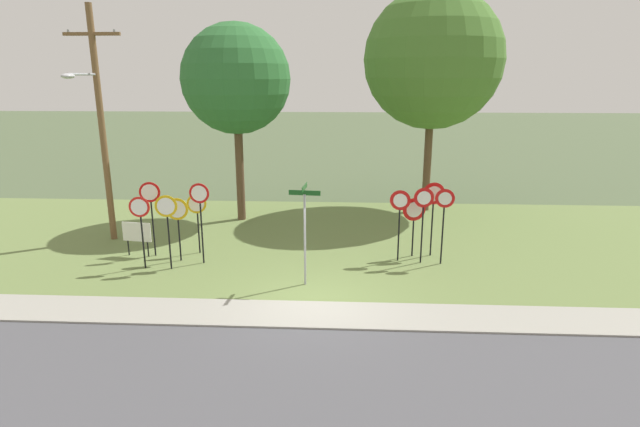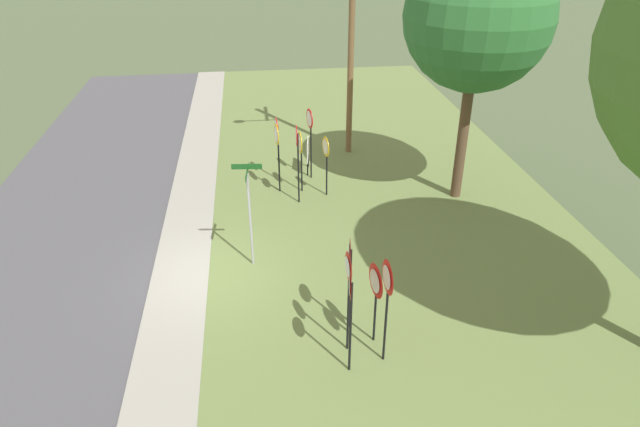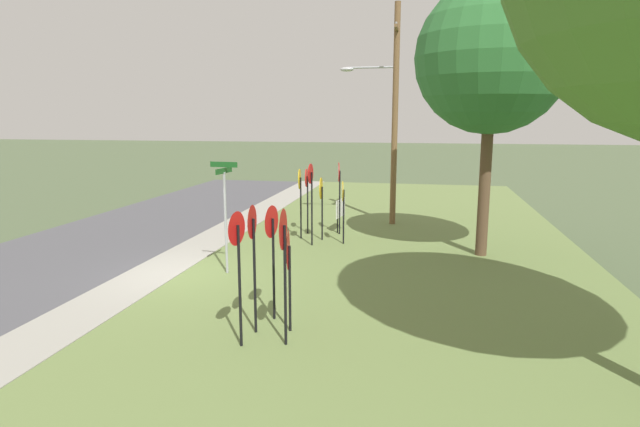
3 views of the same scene
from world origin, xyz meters
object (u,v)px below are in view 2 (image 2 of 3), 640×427
object	(u,v)px
stop_sign_center_tall	(277,143)
street_name_post	(249,207)
oak_tree_left	(478,17)
stop_sign_far_left	(310,128)
yield_sign_far_right	(375,286)
utility_pole	(347,36)
yield_sign_near_left	(387,288)
yield_sign_far_left	(348,280)
stop_sign_near_left	(326,154)
stop_sign_far_right	(277,136)
stop_sign_far_center	(300,149)
notice_board	(308,151)
stop_sign_near_right	(297,148)
yield_sign_center	(350,300)
yield_sign_near_right	(349,263)

from	to	relation	value
stop_sign_center_tall	street_name_post	bearing A→B (deg)	-20.05
oak_tree_left	stop_sign_far_left	bearing A→B (deg)	-113.28
yield_sign_far_right	utility_pole	world-z (taller)	utility_pole
stop_sign_center_tall	yield_sign_near_left	xyz separation A→B (m)	(8.94, 1.80, 0.17)
yield_sign_near_left	utility_pole	distance (m)	12.69
yield_sign_far_left	oak_tree_left	world-z (taller)	oak_tree_left
stop_sign_near_left	utility_pole	xyz separation A→B (m)	(-3.90, 1.35, 3.16)
yield_sign_far_right	street_name_post	size ratio (longest dim) A/B	0.68
stop_sign_near_left	yield_sign_far_right	bearing A→B (deg)	-9.86
utility_pole	oak_tree_left	distance (m)	5.76
stop_sign_far_right	utility_pole	distance (m)	4.86
stop_sign_far_center	notice_board	distance (m)	1.92
stop_sign_center_tall	utility_pole	xyz separation A→B (m)	(-3.39, 3.00, 2.90)
stop_sign_near_left	stop_sign_center_tall	distance (m)	1.75
stop_sign_near_right	notice_board	size ratio (longest dim) A/B	2.27
stop_sign_near_right	yield_sign_far_right	world-z (taller)	stop_sign_near_right
stop_sign_far_left	yield_sign_near_left	distance (m)	9.97
stop_sign_far_left	oak_tree_left	distance (m)	6.86
yield_sign_center	yield_sign_near_left	bearing A→B (deg)	114.07
stop_sign_center_tall	oak_tree_left	world-z (taller)	oak_tree_left
stop_sign_far_right	yield_sign_near_right	size ratio (longest dim) A/B	0.98
yield_sign_far_right	notice_board	distance (m)	9.92
stop_sign_far_left	street_name_post	bearing A→B (deg)	-33.07
street_name_post	yield_sign_far_right	bearing A→B (deg)	42.44
stop_sign_far_left	yield_sign_near_right	size ratio (longest dim) A/B	1.07
notice_board	street_name_post	bearing A→B (deg)	-12.04
stop_sign_near_left	notice_board	size ratio (longest dim) A/B	1.77
stop_sign_far_right	yield_sign_center	size ratio (longest dim) A/B	0.93
stop_sign_center_tall	yield_sign_center	size ratio (longest dim) A/B	0.96
stop_sign_far_left	notice_board	xyz separation A→B (m)	(-0.60, -0.03, -1.15)
yield_sign_near_right	yield_sign_far_right	distance (m)	0.81
stop_sign_far_center	yield_sign_near_left	world-z (taller)	yield_sign_near_left
yield_sign_far_right	utility_pole	xyz separation A→B (m)	(-11.66, 1.29, 3.17)
notice_board	stop_sign_near_right	bearing A→B (deg)	-5.63
stop_sign_far_center	stop_sign_far_right	bearing A→B (deg)	-146.43
stop_sign_near_right	yield_sign_far_right	bearing A→B (deg)	10.55
stop_sign_near_left	stop_sign_far_left	bearing A→B (deg)	-176.17
stop_sign_near_right	yield_sign_center	xyz separation A→B (m)	(8.23, 0.35, -0.08)
yield_sign_far_left	notice_board	bearing A→B (deg)	175.90
stop_sign_far_center	yield_sign_near_left	bearing A→B (deg)	2.74
stop_sign_far_center	yield_sign_center	world-z (taller)	yield_sign_center
stop_sign_center_tall	yield_sign_far_right	size ratio (longest dim) A/B	1.19
yield_sign_near_left	utility_pole	bearing A→B (deg)	170.68
stop_sign_far_center	oak_tree_left	world-z (taller)	oak_tree_left
stop_sign_far_right	stop_sign_near_right	bearing A→B (deg)	12.20
yield_sign_near_right	utility_pole	bearing A→B (deg)	178.81
street_name_post	oak_tree_left	bearing A→B (deg)	120.76
stop_sign_far_right	yield_sign_near_left	bearing A→B (deg)	5.35
yield_sign_center	utility_pole	distance (m)	13.03
yield_sign_near_left	yield_sign_near_right	size ratio (longest dim) A/B	1.06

